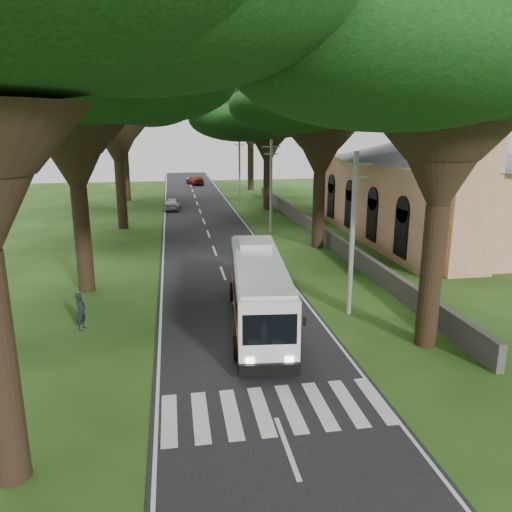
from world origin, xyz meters
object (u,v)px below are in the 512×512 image
at_px(church, 430,179).
at_px(pole_mid, 271,185).
at_px(pole_near, 353,232).
at_px(distant_car_c, 195,180).
at_px(pedestrian, 81,311).
at_px(pole_far, 240,167).
at_px(distant_car_a, 173,204).
at_px(coach_bus, 259,289).

bearing_deg(church, pole_mid, 160.19).
height_order(church, pole_near, church).
xyz_separation_m(pole_mid, distant_car_c, (-4.70, 37.91, -3.46)).
relative_size(pole_near, pedestrian, 4.52).
height_order(church, pole_far, church).
bearing_deg(distant_car_c, distant_car_a, 68.16).
height_order(pole_mid, coach_bus, pole_mid).
xyz_separation_m(pole_mid, pedestrian, (-12.85, -19.85, -3.30)).
bearing_deg(distant_car_a, pole_mid, 129.57).
distance_m(pole_near, pole_far, 40.00).
height_order(church, coach_bus, church).
xyz_separation_m(church, distant_car_c, (-17.06, 42.36, -4.19)).
bearing_deg(distant_car_a, pole_far, -134.82).
xyz_separation_m(church, pole_far, (-12.36, 24.45, -0.73)).
distance_m(pole_far, coach_bus, 40.93).
bearing_deg(church, distant_car_a, 139.14).
distance_m(church, pole_far, 27.41).
bearing_deg(pole_near, pole_far, 90.00).
relative_size(distant_car_a, pedestrian, 2.24).
bearing_deg(pedestrian, pole_near, -72.90).
bearing_deg(pole_mid, coach_bus, -102.85).
bearing_deg(pole_near, distant_car_a, 104.11).
bearing_deg(pole_mid, distant_car_a, 121.91).
xyz_separation_m(pole_mid, pole_far, (0.00, 20.00, 0.00)).
bearing_deg(pedestrian, distant_car_a, 10.21).
relative_size(pole_far, distant_car_a, 2.02).
xyz_separation_m(distant_car_c, pedestrian, (-8.15, -57.76, 0.16)).
relative_size(pole_mid, distant_car_c, 1.68).
relative_size(pole_mid, pedestrian, 4.52).
height_order(pole_far, coach_bus, pole_far).
relative_size(church, pole_near, 3.00).
height_order(pole_far, distant_car_a, pole_far).
height_order(pole_near, distant_car_a, pole_near).
height_order(pole_mid, distant_car_c, pole_mid).
bearing_deg(coach_bus, church, 49.09).
distance_m(pole_mid, coach_bus, 21.26).
relative_size(distant_car_a, distant_car_c, 0.83).
bearing_deg(pole_far, pole_mid, -90.00).
bearing_deg(pole_near, coach_bus, -172.87).
xyz_separation_m(distant_car_a, distant_car_c, (3.73, 24.38, 0.02)).
relative_size(church, pole_far, 3.00).
bearing_deg(church, pedestrian, -148.59).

